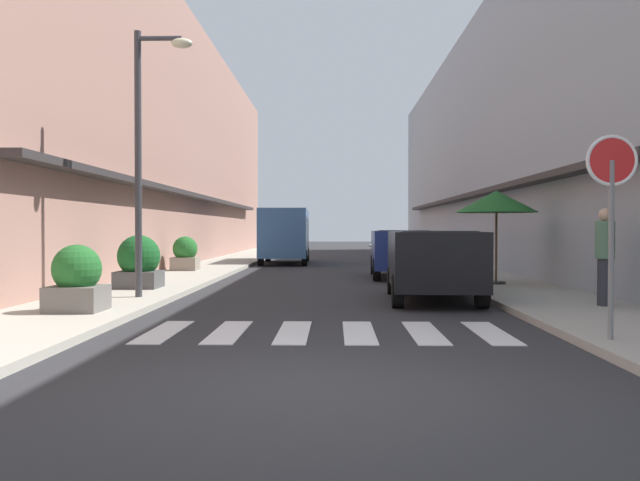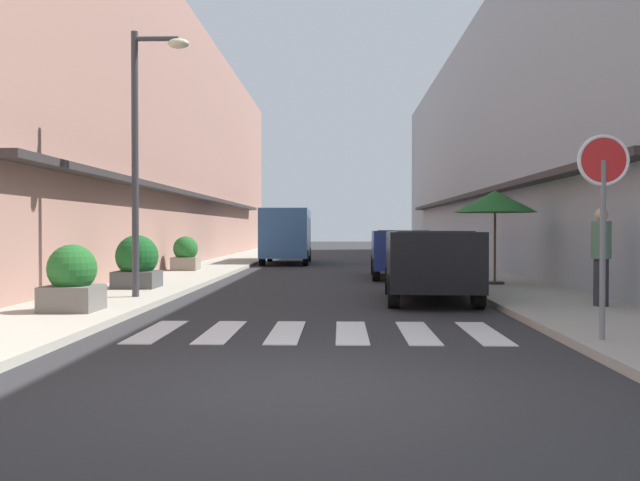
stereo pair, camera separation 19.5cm
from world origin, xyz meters
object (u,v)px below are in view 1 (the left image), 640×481
object	(u,v)px
parked_car_mid	(401,248)
planter_corner	(77,280)
round_street_sign	(612,183)
street_lamp	(147,135)
cafe_umbrella	(496,202)
planter_midblock	(139,263)
planter_far	(185,254)
parked_car_near	(433,257)
delivery_van	(285,231)
pedestrian_walking_near	(605,254)

from	to	relation	value
parked_car_mid	planter_corner	size ratio (longest dim) A/B	3.80
round_street_sign	planter_corner	size ratio (longest dim) A/B	2.28
parked_car_mid	street_lamp	bearing A→B (deg)	-129.22
cafe_umbrella	round_street_sign	bearing A→B (deg)	-94.07
planter_midblock	planter_far	bearing A→B (deg)	93.48
parked_car_near	cafe_umbrella	size ratio (longest dim) A/B	1.77
round_street_sign	cafe_umbrella	xyz separation A→B (m)	(0.61, 8.59, 0.10)
round_street_sign	street_lamp	xyz separation A→B (m)	(-7.29, 5.15, 1.33)
parked_car_mid	planter_corner	distance (m)	11.55
parked_car_near	delivery_van	bearing A→B (deg)	105.49
street_lamp	pedestrian_walking_near	xyz separation A→B (m)	(8.69, -1.42, -2.37)
street_lamp	planter_midblock	xyz separation A→B (m)	(-0.79, 2.09, -2.71)
round_street_sign	cafe_umbrella	size ratio (longest dim) A/B	1.09
delivery_van	street_lamp	size ratio (longest dim) A/B	1.00
street_lamp	delivery_van	bearing A→B (deg)	83.94
parked_car_near	planter_corner	size ratio (longest dim) A/B	3.70
planter_corner	round_street_sign	bearing A→B (deg)	-19.38
round_street_sign	planter_midblock	bearing A→B (deg)	138.11
parked_car_near	parked_car_mid	distance (m)	6.74
planter_corner	planter_midblock	world-z (taller)	planter_midblock
delivery_van	planter_midblock	bearing A→B (deg)	-100.27
parked_car_near	pedestrian_walking_near	bearing A→B (deg)	-33.64
parked_car_mid	delivery_van	xyz separation A→B (m)	(-4.21, 8.46, 0.48)
planter_far	pedestrian_walking_near	distance (m)	14.29
parked_car_mid	delivery_van	size ratio (longest dim) A/B	0.79
parked_car_mid	parked_car_near	bearing A→B (deg)	-90.00
street_lamp	cafe_umbrella	distance (m)	8.70
pedestrian_walking_near	parked_car_near	bearing A→B (deg)	173.37
planter_midblock	pedestrian_walking_near	xyz separation A→B (m)	(9.49, -3.51, 0.34)
parked_car_near	cafe_umbrella	distance (m)	3.82
planter_far	pedestrian_walking_near	world-z (taller)	pedestrian_walking_near
delivery_van	planter_midblock	distance (m)	13.81
planter_corner	pedestrian_walking_near	size ratio (longest dim) A/B	0.64
delivery_van	round_street_sign	bearing A→B (deg)	-74.88
planter_midblock	delivery_van	bearing A→B (deg)	79.73
street_lamp	planter_midblock	size ratio (longest dim) A/B	4.34
cafe_umbrella	planter_far	distance (m)	10.72
cafe_umbrella	planter_midblock	xyz separation A→B (m)	(-8.69, -1.34, -1.47)
parked_car_near	planter_far	world-z (taller)	parked_car_near
round_street_sign	pedestrian_walking_near	size ratio (longest dim) A/B	1.46
planter_corner	planter_far	bearing A→B (deg)	93.39
street_lamp	planter_far	distance (m)	9.38
parked_car_near	round_street_sign	size ratio (longest dim) A/B	1.62
parked_car_near	planter_corner	distance (m)	7.03
parked_car_near	street_lamp	distance (m)	6.40
cafe_umbrella	planter_corner	bearing A→B (deg)	-145.31
cafe_umbrella	delivery_van	bearing A→B (deg)	117.02
planter_corner	planter_far	distance (m)	11.31
delivery_van	pedestrian_walking_near	size ratio (longest dim) A/B	3.09
street_lamp	planter_far	world-z (taller)	street_lamp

